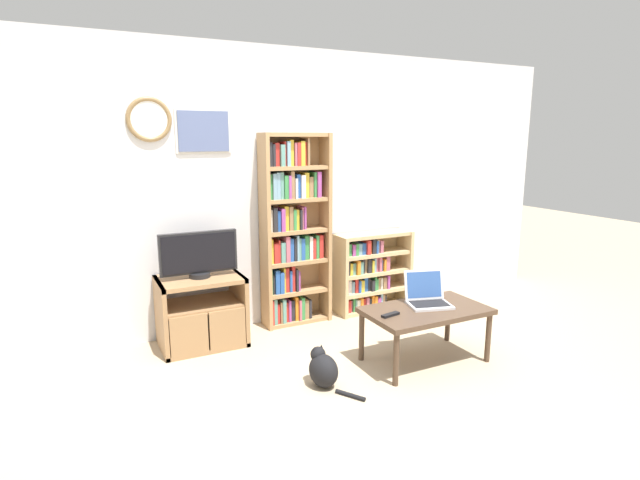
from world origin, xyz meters
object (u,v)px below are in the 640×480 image
at_px(television, 199,255).
at_px(laptop, 427,296).
at_px(tv_stand, 202,311).
at_px(bookshelf_short, 368,273).
at_px(cat, 323,369).
at_px(bookshelf_tall, 292,230).
at_px(coffee_table, 426,314).
at_px(remote_near_laptop, 390,315).

xyz_separation_m(television, laptop, (1.60, -1.05, -0.30)).
xyz_separation_m(tv_stand, laptop, (1.61, -1.03, 0.20)).
distance_m(tv_stand, laptop, 1.92).
height_order(bookshelf_short, cat, bookshelf_short).
bearing_deg(tv_stand, bookshelf_tall, 10.09).
bearing_deg(coffee_table, television, 143.65).
distance_m(tv_stand, remote_near_laptop, 1.64).
height_order(bookshelf_tall, bookshelf_short, bookshelf_tall).
bearing_deg(coffee_table, cat, -179.50).
distance_m(tv_stand, television, 0.50).
bearing_deg(television, remote_near_laptop, -44.19).
bearing_deg(laptop, remote_near_laptop, -151.09).
bearing_deg(cat, laptop, -4.38).
relative_size(laptop, cat, 0.85).
distance_m(bookshelf_tall, bookshelf_short, 0.99).
bearing_deg(television, tv_stand, -97.14).
bearing_deg(laptop, cat, -159.25).
relative_size(television, cat, 1.39).
bearing_deg(tv_stand, remote_near_laptop, -43.81).
bearing_deg(laptop, bookshelf_short, 97.53).
bearing_deg(remote_near_laptop, laptop, -87.54).
bearing_deg(laptop, bookshelf_tall, 135.21).
relative_size(bookshelf_tall, coffee_table, 1.86).
bearing_deg(television, bookshelf_tall, 9.29).
height_order(tv_stand, bookshelf_tall, bookshelf_tall).
height_order(remote_near_laptop, cat, remote_near_laptop).
height_order(bookshelf_tall, cat, bookshelf_tall).
bearing_deg(cat, bookshelf_tall, 66.52).
bearing_deg(coffee_table, tv_stand, 144.01).
distance_m(bookshelf_short, coffee_table, 1.28).
xyz_separation_m(television, bookshelf_tall, (0.93, 0.15, 0.11)).
bearing_deg(cat, tv_stand, 108.90).
height_order(bookshelf_tall, laptop, bookshelf_tall).
height_order(bookshelf_short, remote_near_laptop, bookshelf_short).
relative_size(tv_stand, laptop, 1.79).
height_order(coffee_table, laptop, laptop).
relative_size(television, coffee_table, 0.67).
distance_m(bookshelf_tall, remote_near_laptop, 1.40).
relative_size(bookshelf_short, coffee_table, 0.84).
bearing_deg(tv_stand, bookshelf_short, 4.59).
height_order(laptop, remote_near_laptop, laptop).
bearing_deg(television, bookshelf_short, 4.16).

